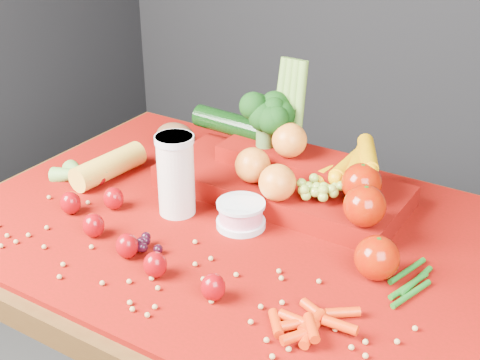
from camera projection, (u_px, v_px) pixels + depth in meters
The scene contains 12 objects.
table at pixel (235, 269), 1.36m from camera, with size 1.10×0.80×0.75m.
red_cloth at pixel (235, 226), 1.31m from camera, with size 1.05×0.75×0.01m, color #7B0404.
milk_glass at pixel (176, 172), 1.31m from camera, with size 0.08×0.08×0.17m.
yogurt_bowl at pixel (241, 214), 1.29m from camera, with size 0.10×0.10×0.05m.
strawberry_scatter at pixel (127, 219), 1.27m from camera, with size 0.48×0.28×0.05m.
dark_grape_cluster at pixel (147, 246), 1.21m from camera, with size 0.06×0.05×0.03m, color black, non-canonical shape.
soybean_scatter at pixel (172, 272), 1.15m from camera, with size 0.84×0.24×0.01m, color tan, non-canonical shape.
corn_ear at pixel (89, 172), 1.46m from camera, with size 0.20×0.24×0.06m.
potato at pixel (176, 138), 1.59m from camera, with size 0.10×0.08×0.07m, color brown.
baby_carrot_pile at pixel (314, 318), 1.03m from camera, with size 0.17×0.17×0.03m, color red, non-canonical shape.
green_bean_pile at pixel (408, 282), 1.13m from camera, with size 0.14×0.12×0.01m, color #145A15, non-canonical shape.
produce_mound at pixel (292, 172), 1.38m from camera, with size 0.60×0.36×0.27m.
Camera 1 is at (0.61, -0.94, 1.44)m, focal length 50.00 mm.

